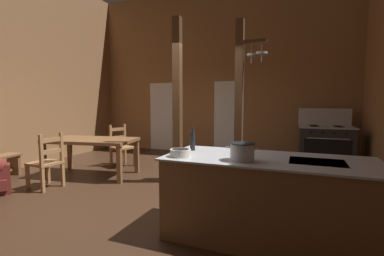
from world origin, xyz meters
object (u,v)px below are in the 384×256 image
object	(u,v)px
ladderback_chair_by_post	(47,162)
bottle_tall_on_counter	(193,141)
stockpot_on_counter	(242,152)
mixing_bowl_on_counter	(180,153)
dining_table	(92,143)
stove_range	(325,146)
kitchen_island	(267,199)
ladderback_chair_near_window	(121,146)

from	to	relation	value
ladderback_chair_by_post	bottle_tall_on_counter	world-z (taller)	bottle_tall_on_counter
stockpot_on_counter	mixing_bowl_on_counter	world-z (taller)	stockpot_on_counter
dining_table	ladderback_chair_by_post	bearing A→B (deg)	-98.26
dining_table	ladderback_chair_by_post	size ratio (longest dim) A/B	1.91
stove_range	mixing_bowl_on_counter	bearing A→B (deg)	-113.82
kitchen_island	stove_range	bearing A→B (deg)	76.61
kitchen_island	stove_range	distance (m)	3.94
stockpot_on_counter	mixing_bowl_on_counter	size ratio (longest dim) A/B	1.42
ladderback_chair_near_window	dining_table	bearing A→B (deg)	-93.82
kitchen_island	mixing_bowl_on_counter	size ratio (longest dim) A/B	9.65
dining_table	bottle_tall_on_counter	world-z (taller)	bottle_tall_on_counter
dining_table	mixing_bowl_on_counter	world-z (taller)	mixing_bowl_on_counter
dining_table	stockpot_on_counter	xyz separation A→B (m)	(3.30, -1.64, 0.32)
kitchen_island	ladderback_chair_by_post	distance (m)	3.69
stockpot_on_counter	kitchen_island	bearing A→B (deg)	43.59
kitchen_island	ladderback_chair_by_post	xyz separation A→B (m)	(-3.66, 0.47, 0.01)
ladderback_chair_near_window	ladderback_chair_by_post	world-z (taller)	same
dining_table	mixing_bowl_on_counter	bearing A→B (deg)	-32.27
ladderback_chair_near_window	stockpot_on_counter	distance (m)	4.15
bottle_tall_on_counter	stove_range	bearing A→B (deg)	63.77
mixing_bowl_on_counter	bottle_tall_on_counter	bearing A→B (deg)	91.58
kitchen_island	ladderback_chair_near_window	xyz separation A→B (m)	(-3.47, 2.32, 0.01)
ladderback_chair_by_post	stockpot_on_counter	world-z (taller)	stockpot_on_counter
dining_table	stove_range	bearing A→B (deg)	28.59
stove_range	ladderback_chair_near_window	size ratio (longest dim) A/B	1.39
stove_range	bottle_tall_on_counter	size ratio (longest dim) A/B	4.57
bottle_tall_on_counter	ladderback_chair_near_window	bearing A→B (deg)	139.77
kitchen_island	stockpot_on_counter	xyz separation A→B (m)	(-0.23, -0.22, 0.53)
kitchen_island	ladderback_chair_near_window	distance (m)	4.17
stove_range	dining_table	world-z (taller)	stove_range
ladderback_chair_by_post	stockpot_on_counter	bearing A→B (deg)	-11.42
dining_table	kitchen_island	bearing A→B (deg)	-21.88
stove_range	dining_table	xyz separation A→B (m)	(-4.44, -2.42, 0.17)
dining_table	mixing_bowl_on_counter	xyz separation A→B (m)	(2.64, -1.67, 0.27)
stockpot_on_counter	mixing_bowl_on_counter	xyz separation A→B (m)	(-0.66, -0.03, -0.05)
kitchen_island	stove_range	xyz separation A→B (m)	(0.91, 3.84, 0.04)
dining_table	ladderback_chair_near_window	distance (m)	0.93
dining_table	stockpot_on_counter	bearing A→B (deg)	-26.39
kitchen_island	stove_range	size ratio (longest dim) A/B	1.65
stove_range	mixing_bowl_on_counter	distance (m)	4.49
mixing_bowl_on_counter	bottle_tall_on_counter	world-z (taller)	bottle_tall_on_counter
stove_range	dining_table	bearing A→B (deg)	-151.41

